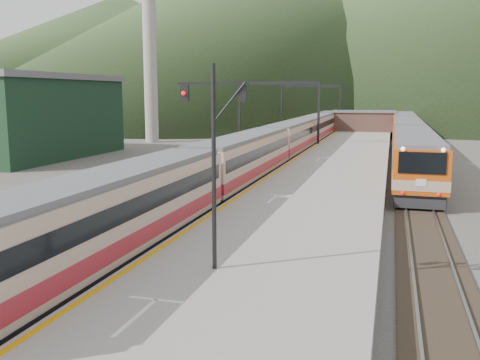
% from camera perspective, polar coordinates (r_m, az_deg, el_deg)
% --- Properties ---
extents(track_main, '(2.60, 200.00, 0.23)m').
position_cam_1_polar(track_main, '(47.06, 3.67, 1.20)').
color(track_main, black).
rests_on(track_main, ground).
extents(track_far, '(2.60, 200.00, 0.23)m').
position_cam_1_polar(track_far, '(48.35, -2.13, 1.43)').
color(track_far, black).
rests_on(track_far, ground).
extents(track_second, '(2.60, 200.00, 0.23)m').
position_cam_1_polar(track_second, '(46.05, 17.80, 0.60)').
color(track_second, black).
rests_on(track_second, ground).
extents(platform, '(8.00, 100.00, 1.00)m').
position_cam_1_polar(platform, '(44.18, 10.24, 1.12)').
color(platform, gray).
rests_on(platform, ground).
extents(gantry_near, '(9.55, 0.25, 8.00)m').
position_cam_1_polar(gantry_near, '(61.88, 4.10, 8.23)').
color(gantry_near, black).
rests_on(gantry_near, ground).
extents(gantry_far, '(9.55, 0.25, 8.00)m').
position_cam_1_polar(gantry_far, '(86.50, 7.53, 8.44)').
color(gantry_far, black).
rests_on(gantry_far, ground).
extents(warehouse, '(14.50, 20.50, 8.60)m').
position_cam_1_polar(warehouse, '(60.81, -22.75, 6.33)').
color(warehouse, black).
rests_on(warehouse, ground).
extents(smokestack, '(1.80, 1.80, 30.00)m').
position_cam_1_polar(smokestack, '(75.15, -9.64, 15.48)').
color(smokestack, '#9E998E').
rests_on(smokestack, ground).
extents(station_shed, '(9.40, 4.40, 3.10)m').
position_cam_1_polar(station_shed, '(83.76, 13.04, 6.19)').
color(station_shed, '#4C332B').
rests_on(station_shed, platform).
extents(hill_a, '(180.00, 180.00, 60.00)m').
position_cam_1_polar(hill_a, '(203.16, 1.63, 15.79)').
color(hill_a, '#263F1B').
rests_on(hill_a, ground).
extents(hill_b, '(220.00, 220.00, 75.00)m').
position_cam_1_polar(hill_b, '(238.43, 21.46, 16.01)').
color(hill_b, '#263F1B').
rests_on(hill_b, ground).
extents(hill_d, '(200.00, 200.00, 55.00)m').
position_cam_1_polar(hill_d, '(278.55, -12.29, 13.27)').
color(hill_d, '#263F1B').
rests_on(hill_d, ground).
extents(main_train, '(2.73, 93.77, 3.33)m').
position_cam_1_polar(main_train, '(55.69, 5.67, 4.30)').
color(main_train, tan).
rests_on(main_train, track_main).
extents(second_train, '(3.08, 63.14, 3.76)m').
position_cam_1_polar(second_train, '(62.45, 17.43, 4.65)').
color(second_train, '#C04A0E').
rests_on(second_train, track_second).
extents(signal_mast, '(2.19, 0.42, 6.50)m').
position_cam_1_polar(signal_mast, '(16.70, -2.83, 3.68)').
color(signal_mast, black).
rests_on(signal_mast, platform).
extents(short_signal_b, '(0.25, 0.21, 2.27)m').
position_cam_1_polar(short_signal_b, '(35.35, -6.60, 0.79)').
color(short_signal_b, black).
rests_on(short_signal_b, ground).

